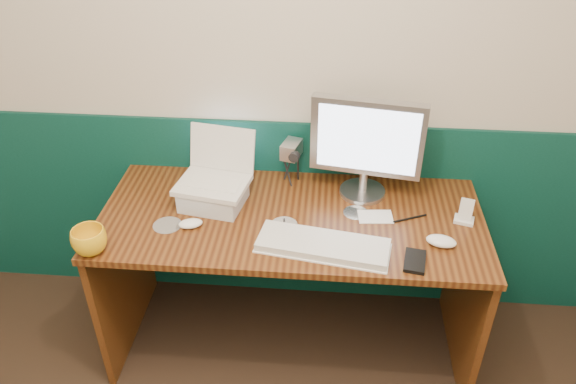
# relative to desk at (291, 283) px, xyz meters

# --- Properties ---
(back_wall) EXTENTS (3.50, 0.04, 2.50)m
(back_wall) POSITION_rel_desk_xyz_m (-0.15, 0.37, 0.88)
(back_wall) COLOR beige
(back_wall) RESTS_ON ground
(wainscot) EXTENTS (3.48, 0.02, 1.00)m
(wainscot) POSITION_rel_desk_xyz_m (-0.15, 0.36, 0.12)
(wainscot) COLOR #073129
(wainscot) RESTS_ON ground
(desk) EXTENTS (1.60, 0.70, 0.75)m
(desk) POSITION_rel_desk_xyz_m (0.00, 0.00, 0.00)
(desk) COLOR #3A1A0A
(desk) RESTS_ON ground
(laptop_riser) EXTENTS (0.28, 0.25, 0.09)m
(laptop_riser) POSITION_rel_desk_xyz_m (-0.34, 0.06, 0.42)
(laptop_riser) COLOR silver
(laptop_riser) RESTS_ON desk
(laptop) EXTENTS (0.32, 0.27, 0.24)m
(laptop) POSITION_rel_desk_xyz_m (-0.34, 0.06, 0.58)
(laptop) COLOR silver
(laptop) RESTS_ON laptop_riser
(monitor) EXTENTS (0.48, 0.21, 0.47)m
(monitor) POSITION_rel_desk_xyz_m (0.30, 0.20, 0.61)
(monitor) COLOR #AAAAAF
(monitor) RESTS_ON desk
(keyboard) EXTENTS (0.52, 0.25, 0.03)m
(keyboard) POSITION_rel_desk_xyz_m (0.14, -0.20, 0.39)
(keyboard) COLOR silver
(keyboard) RESTS_ON desk
(mouse_right) EXTENTS (0.13, 0.09, 0.04)m
(mouse_right) POSITION_rel_desk_xyz_m (0.59, -0.14, 0.39)
(mouse_right) COLOR white
(mouse_right) RESTS_ON desk
(mouse_left) EXTENTS (0.11, 0.09, 0.03)m
(mouse_left) POSITION_rel_desk_xyz_m (-0.40, -0.11, 0.39)
(mouse_left) COLOR white
(mouse_left) RESTS_ON desk
(mug) EXTENTS (0.16, 0.16, 0.10)m
(mug) POSITION_rel_desk_xyz_m (-0.74, -0.30, 0.43)
(mug) COLOR gold
(mug) RESTS_ON desk
(camcorder) EXTENTS (0.13, 0.16, 0.22)m
(camcorder) POSITION_rel_desk_xyz_m (-0.02, 0.27, 0.48)
(camcorder) COLOR #BBBBC0
(camcorder) RESTS_ON desk
(cd_spindle) EXTENTS (0.11, 0.11, 0.02)m
(cd_spindle) POSITION_rel_desk_xyz_m (-0.02, -0.09, 0.39)
(cd_spindle) COLOR silver
(cd_spindle) RESTS_ON desk
(cd_loose_a) EXTENTS (0.12, 0.12, 0.00)m
(cd_loose_a) POSITION_rel_desk_xyz_m (-0.50, -0.11, 0.38)
(cd_loose_a) COLOR #ACB2BC
(cd_loose_a) RESTS_ON desk
(cd_loose_b) EXTENTS (0.11, 0.11, 0.00)m
(cd_loose_b) POSITION_rel_desk_xyz_m (0.27, 0.05, 0.38)
(cd_loose_b) COLOR #B4BEC5
(cd_loose_b) RESTS_ON desk
(pen) EXTENTS (0.14, 0.07, 0.01)m
(pen) POSITION_rel_desk_xyz_m (0.49, 0.02, 0.38)
(pen) COLOR black
(pen) RESTS_ON desk
(papers) EXTENTS (0.15, 0.11, 0.00)m
(papers) POSITION_rel_desk_xyz_m (0.35, 0.02, 0.38)
(papers) COLOR silver
(papers) RESTS_ON desk
(dock) EXTENTS (0.09, 0.08, 0.01)m
(dock) POSITION_rel_desk_xyz_m (0.71, 0.02, 0.38)
(dock) COLOR silver
(dock) RESTS_ON desk
(music_player) EXTENTS (0.06, 0.04, 0.09)m
(music_player) POSITION_rel_desk_xyz_m (0.71, 0.02, 0.44)
(music_player) COLOR silver
(music_player) RESTS_ON dock
(pda) EXTENTS (0.10, 0.14, 0.02)m
(pda) POSITION_rel_desk_xyz_m (0.48, -0.25, 0.38)
(pda) COLOR black
(pda) RESTS_ON desk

